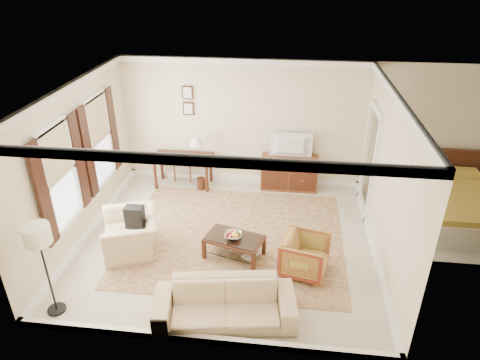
% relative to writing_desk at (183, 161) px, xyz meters
% --- Properties ---
extents(room_shell, '(5.51, 5.01, 2.91)m').
position_rel_writing_desk_xyz_m(room_shell, '(1.34, -2.06, 1.84)').
color(room_shell, beige).
rests_on(room_shell, ground).
extents(annex_bedroom, '(3.00, 2.70, 2.90)m').
position_rel_writing_desk_xyz_m(annex_bedroom, '(5.83, -0.91, -0.29)').
color(annex_bedroom, beige).
rests_on(annex_bedroom, ground).
extents(window_front, '(0.12, 1.56, 1.80)m').
position_rel_writing_desk_xyz_m(window_front, '(-1.36, -2.76, 0.92)').
color(window_front, '#CCB284').
rests_on(window_front, room_shell).
extents(window_rear, '(0.12, 1.56, 1.80)m').
position_rel_writing_desk_xyz_m(window_rear, '(-1.36, -1.16, 0.92)').
color(window_rear, '#CCB284').
rests_on(window_rear, room_shell).
extents(doorway, '(0.10, 1.12, 2.25)m').
position_rel_writing_desk_xyz_m(doorway, '(4.05, -0.56, 0.44)').
color(doorway, white).
rests_on(doorway, room_shell).
extents(rug, '(4.12, 3.54, 0.01)m').
position_rel_writing_desk_xyz_m(rug, '(1.44, -1.93, -0.63)').
color(rug, brown).
rests_on(rug, room_shell).
extents(writing_desk, '(1.36, 0.68, 0.74)m').
position_rel_writing_desk_xyz_m(writing_desk, '(0.00, 0.00, 0.00)').
color(writing_desk, '#3B1B10').
rests_on(writing_desk, room_shell).
extents(desk_chair, '(0.54, 0.54, 1.05)m').
position_rel_writing_desk_xyz_m(desk_chair, '(-0.07, 0.35, -0.11)').
color(desk_chair, brown).
rests_on(desk_chair, room_shell).
extents(desk_lamp, '(0.32, 0.32, 0.50)m').
position_rel_writing_desk_xyz_m(desk_lamp, '(0.34, -0.00, 0.36)').
color(desk_lamp, silver).
rests_on(desk_lamp, writing_desk).
extents(framed_prints, '(0.25, 0.04, 0.68)m').
position_rel_writing_desk_xyz_m(framed_prints, '(0.10, 0.41, 1.31)').
color(framed_prints, '#3B1B10').
rests_on(framed_prints, room_shell).
extents(sideboard, '(1.27, 0.49, 0.78)m').
position_rel_writing_desk_xyz_m(sideboard, '(2.44, 0.17, -0.24)').
color(sideboard, brown).
rests_on(sideboard, room_shell).
extents(tv, '(0.92, 0.53, 0.12)m').
position_rel_writing_desk_xyz_m(tv, '(2.44, 0.15, 0.61)').
color(tv, black).
rests_on(tv, sideboard).
extents(coffee_table, '(1.13, 0.84, 0.43)m').
position_rel_writing_desk_xyz_m(coffee_table, '(1.53, -2.54, -0.31)').
color(coffee_table, '#3B1B10').
rests_on(coffee_table, room_shell).
extents(fruit_bowl, '(0.42, 0.42, 0.10)m').
position_rel_writing_desk_xyz_m(fruit_bowl, '(1.51, -2.56, -0.15)').
color(fruit_bowl, silver).
rests_on(fruit_bowl, coffee_table).
extents(book_a, '(0.28, 0.10, 0.38)m').
position_rel_writing_desk_xyz_m(book_a, '(1.41, -2.45, -0.46)').
color(book_a, brown).
rests_on(book_a, coffee_table).
extents(book_b, '(0.24, 0.18, 0.38)m').
position_rel_writing_desk_xyz_m(book_b, '(1.76, -2.62, -0.47)').
color(book_b, brown).
rests_on(book_b, coffee_table).
extents(striped_armchair, '(0.85, 0.89, 0.76)m').
position_rel_writing_desk_xyz_m(striped_armchair, '(2.76, -2.82, -0.25)').
color(striped_armchair, maroon).
rests_on(striped_armchair, room_shell).
extents(club_armchair, '(1.05, 1.27, 0.95)m').
position_rel_writing_desk_xyz_m(club_armchair, '(-0.36, -2.57, -0.16)').
color(club_armchair, tan).
rests_on(club_armchair, room_shell).
extents(backpack, '(0.35, 0.39, 0.40)m').
position_rel_writing_desk_xyz_m(backpack, '(-0.27, -2.50, 0.09)').
color(backpack, black).
rests_on(backpack, club_armchair).
extents(sofa, '(2.13, 0.90, 0.81)m').
position_rel_writing_desk_xyz_m(sofa, '(1.59, -4.05, -0.23)').
color(sofa, tan).
rests_on(sofa, room_shell).
extents(floor_lamp, '(0.38, 0.38, 1.55)m').
position_rel_writing_desk_xyz_m(floor_lamp, '(-1.00, -4.19, 0.66)').
color(floor_lamp, black).
rests_on(floor_lamp, room_shell).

